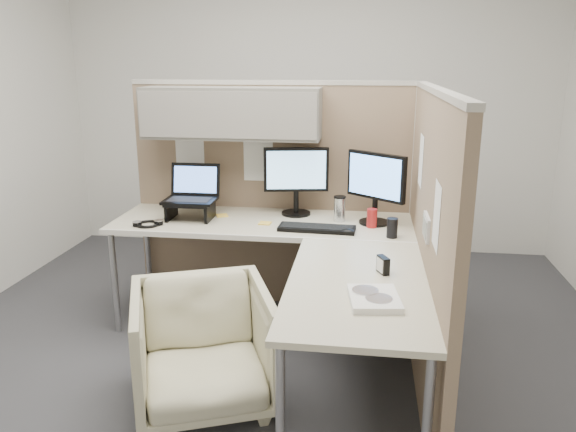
# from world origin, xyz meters

# --- Properties ---
(ground) EXTENTS (4.50, 4.50, 0.00)m
(ground) POSITION_xyz_m (0.00, 0.00, 0.00)
(ground) COLOR #343439
(ground) RESTS_ON ground
(partition_back) EXTENTS (2.00, 0.36, 1.63)m
(partition_back) POSITION_xyz_m (-0.22, 0.83, 1.10)
(partition_back) COLOR #8B725B
(partition_back) RESTS_ON ground
(partition_right) EXTENTS (0.07, 2.03, 1.63)m
(partition_right) POSITION_xyz_m (0.90, -0.07, 0.82)
(partition_right) COLOR #8B725B
(partition_right) RESTS_ON ground
(desk) EXTENTS (2.00, 1.98, 0.73)m
(desk) POSITION_xyz_m (0.12, 0.13, 0.69)
(desk) COLOR beige
(desk) RESTS_ON ground
(office_chair) EXTENTS (0.88, 0.86, 0.71)m
(office_chair) POSITION_xyz_m (-0.25, -0.46, 0.36)
(office_chair) COLOR #BEB597
(office_chair) RESTS_ON ground
(monitor_left) EXTENTS (0.44, 0.20, 0.47)m
(monitor_left) POSITION_xyz_m (0.09, 0.73, 1.00)
(monitor_left) COLOR black
(monitor_left) RESTS_ON desk
(monitor_right) EXTENTS (0.37, 0.30, 0.47)m
(monitor_right) POSITION_xyz_m (0.62, 0.57, 1.00)
(monitor_right) COLOR black
(monitor_right) RESTS_ON desk
(laptop_station) EXTENTS (0.34, 0.29, 0.35)m
(laptop_station) POSITION_xyz_m (-0.60, 0.54, 0.87)
(laptop_station) COLOR black
(laptop_station) RESTS_ON desk
(keyboard) EXTENTS (0.49, 0.18, 0.02)m
(keyboard) POSITION_xyz_m (0.27, 0.37, 0.74)
(keyboard) COLOR black
(keyboard) RESTS_ON desk
(mouse) EXTENTS (0.11, 0.09, 0.03)m
(mouse) POSITION_xyz_m (0.46, 0.32, 0.75)
(mouse) COLOR black
(mouse) RESTS_ON desk
(travel_mug) EXTENTS (0.08, 0.08, 0.17)m
(travel_mug) POSITION_xyz_m (0.40, 0.60, 0.82)
(travel_mug) COLOR silver
(travel_mug) RESTS_ON desk
(soda_can_green) EXTENTS (0.07, 0.07, 0.12)m
(soda_can_green) POSITION_xyz_m (0.73, 0.29, 0.79)
(soda_can_green) COLOR black
(soda_can_green) RESTS_ON desk
(soda_can_silver) EXTENTS (0.07, 0.07, 0.12)m
(soda_can_silver) POSITION_xyz_m (0.61, 0.49, 0.79)
(soda_can_silver) COLOR #B21E1E
(soda_can_silver) RESTS_ON desk
(sticky_note_c) EXTENTS (0.10, 0.10, 0.01)m
(sticky_note_c) POSITION_xyz_m (-0.41, 0.62, 0.73)
(sticky_note_c) COLOR yellow
(sticky_note_c) RESTS_ON desk
(sticky_note_d) EXTENTS (0.08, 0.08, 0.01)m
(sticky_note_d) POSITION_xyz_m (-0.08, 0.47, 0.73)
(sticky_note_d) COLOR yellow
(sticky_note_d) RESTS_ON desk
(headphones) EXTENTS (0.20, 0.20, 0.03)m
(headphones) POSITION_xyz_m (-0.83, 0.32, 0.74)
(headphones) COLOR black
(headphones) RESTS_ON desk
(paper_stack) EXTENTS (0.25, 0.30, 0.03)m
(paper_stack) POSITION_xyz_m (0.61, -0.68, 0.75)
(paper_stack) COLOR white
(paper_stack) RESTS_ON desk
(desk_clock) EXTENTS (0.07, 0.09, 0.09)m
(desk_clock) POSITION_xyz_m (0.66, -0.32, 0.77)
(desk_clock) COLOR black
(desk_clock) RESTS_ON desk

